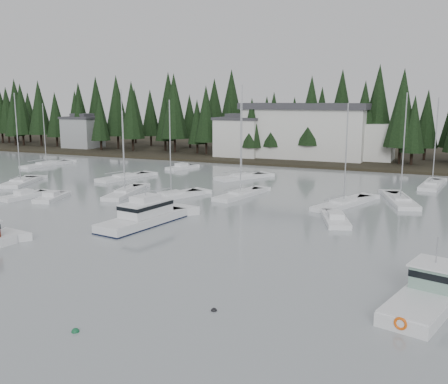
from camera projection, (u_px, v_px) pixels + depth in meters
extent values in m
cube|color=black|center=(343.00, 154.00, 112.93)|extent=(240.00, 54.00, 1.00)
cube|color=silver|center=(239.00, 138.00, 103.08)|extent=(9.00, 7.00, 7.50)
cube|color=#38383D|center=(240.00, 119.00, 102.34)|extent=(9.54, 7.42, 0.50)
cube|color=#38383D|center=(240.00, 116.00, 102.23)|extent=(4.95, 3.85, 0.80)
cube|color=#999EA0|center=(83.00, 133.00, 121.54)|extent=(8.00, 7.00, 7.00)
cube|color=#38383D|center=(82.00, 118.00, 120.85)|extent=(8.48, 7.42, 0.50)
cube|color=#38383D|center=(82.00, 115.00, 120.74)|extent=(4.40, 3.85, 0.80)
cube|color=silver|center=(305.00, 133.00, 100.40)|extent=(24.00, 10.00, 10.00)
cube|color=#38383D|center=(306.00, 106.00, 99.43)|extent=(25.00, 11.00, 1.20)
cube|color=silver|center=(367.00, 142.00, 97.73)|extent=(10.00, 8.00, 7.00)
cube|color=white|center=(143.00, 223.00, 49.17)|extent=(4.72, 10.67, 1.50)
cube|color=black|center=(143.00, 225.00, 49.19)|extent=(4.76, 10.73, 0.21)
cube|color=white|center=(146.00, 208.00, 49.33)|extent=(3.40, 5.69, 1.36)
cube|color=black|center=(146.00, 205.00, 49.27)|extent=(3.47, 5.75, 0.37)
cube|color=white|center=(146.00, 198.00, 49.15)|extent=(2.30, 2.94, 0.61)
cylinder|color=#A5A8AD|center=(145.00, 191.00, 49.01)|extent=(0.10, 0.10, 1.03)
cube|color=white|center=(425.00, 307.00, 29.55)|extent=(4.94, 8.75, 1.35)
cube|color=white|center=(425.00, 295.00, 29.42)|extent=(4.84, 8.58, 0.12)
cube|color=#7CA291|center=(435.00, 276.00, 30.55)|extent=(2.94, 3.01, 1.45)
cube|color=white|center=(436.00, 264.00, 30.41)|extent=(3.30, 3.41, 0.12)
cube|color=black|center=(435.00, 271.00, 30.50)|extent=(3.01, 3.07, 0.41)
cylinder|color=#A5A8AD|center=(437.00, 250.00, 30.25)|extent=(0.08, 0.08, 1.66)
torus|color=#F2590C|center=(400.00, 324.00, 26.29)|extent=(0.74, 0.33, 0.72)
cube|color=white|center=(240.00, 197.00, 63.52)|extent=(4.16, 9.56, 1.05)
cube|color=white|center=(240.00, 192.00, 63.40)|extent=(2.27, 3.42, 0.30)
cylinder|color=#A5A8AD|center=(241.00, 149.00, 62.39)|extent=(0.14, 0.14, 11.20)
cube|color=white|center=(344.00, 206.00, 58.14)|extent=(5.90, 10.91, 1.05)
cube|color=white|center=(344.00, 200.00, 58.02)|extent=(2.83, 4.00, 0.30)
cylinder|color=#A5A8AD|center=(346.00, 153.00, 57.00)|extent=(0.14, 0.14, 11.31)
cube|color=white|center=(242.00, 179.00, 77.74)|extent=(6.69, 9.07, 1.05)
cube|color=white|center=(242.00, 175.00, 77.62)|extent=(3.14, 3.56, 0.30)
cylinder|color=#A5A8AD|center=(242.00, 131.00, 76.37)|extent=(0.14, 0.14, 13.79)
cube|color=white|center=(124.00, 179.00, 77.41)|extent=(4.71, 9.85, 1.05)
cube|color=white|center=(124.00, 175.00, 77.29)|extent=(2.54, 3.56, 0.30)
cylinder|color=#A5A8AD|center=(122.00, 133.00, 76.10)|extent=(0.14, 0.14, 13.18)
cube|color=white|center=(21.00, 184.00, 72.98)|extent=(5.72, 8.82, 1.05)
cube|color=white|center=(21.00, 180.00, 72.86)|extent=(2.94, 3.38, 0.30)
cylinder|color=#A5A8AD|center=(17.00, 137.00, 71.73)|extent=(0.14, 0.14, 12.56)
cube|color=white|center=(125.00, 194.00, 64.94)|extent=(4.52, 10.19, 1.05)
cube|color=white|center=(125.00, 190.00, 64.82)|extent=(2.39, 3.65, 0.30)
cylinder|color=#A5A8AD|center=(124.00, 151.00, 63.90)|extent=(0.14, 0.14, 10.27)
cube|color=white|center=(400.00, 203.00, 59.84)|extent=(5.31, 10.01, 1.05)
cube|color=white|center=(400.00, 197.00, 59.72)|extent=(2.70, 3.68, 0.30)
cylinder|color=#A5A8AD|center=(404.00, 146.00, 58.60)|extent=(0.14, 0.14, 12.45)
cube|color=white|center=(47.00, 166.00, 92.72)|extent=(3.17, 10.67, 1.05)
cube|color=white|center=(46.00, 162.00, 92.60)|extent=(1.94, 3.69, 0.30)
cylinder|color=#A5A8AD|center=(44.00, 133.00, 91.62)|extent=(0.14, 0.14, 10.93)
cube|color=white|center=(432.00, 187.00, 70.75)|extent=(3.57, 9.66, 1.05)
cube|color=white|center=(432.00, 182.00, 70.63)|extent=(2.10, 3.39, 0.30)
cylinder|color=#A5A8AD|center=(436.00, 141.00, 69.55)|extent=(0.14, 0.14, 11.94)
cube|color=white|center=(171.00, 198.00, 62.69)|extent=(5.89, 9.28, 1.05)
cube|color=white|center=(171.00, 193.00, 62.57)|extent=(2.90, 3.53, 0.30)
cylinder|color=#A5A8AD|center=(170.00, 148.00, 61.52)|extent=(0.14, 0.14, 11.63)
cube|color=white|center=(24.00, 197.00, 62.59)|extent=(3.00, 6.41, 0.90)
cube|color=white|center=(24.00, 192.00, 62.46)|extent=(1.74, 2.16, 0.55)
cube|color=white|center=(335.00, 221.00, 50.32)|extent=(4.26, 7.00, 0.90)
cube|color=white|center=(336.00, 215.00, 50.19)|extent=(2.11, 2.50, 0.55)
cube|color=white|center=(181.00, 169.00, 88.51)|extent=(3.82, 6.37, 0.90)
cube|color=white|center=(181.00, 165.00, 88.38)|extent=(1.98, 2.26, 0.55)
cube|color=white|center=(52.00, 199.00, 61.56)|extent=(3.70, 6.07, 0.90)
cube|color=white|center=(51.00, 194.00, 61.43)|extent=(1.94, 2.16, 0.55)
sphere|color=#145933|center=(75.00, 332.00, 26.60)|extent=(0.43, 0.43, 0.43)
sphere|color=black|center=(214.00, 311.00, 29.24)|extent=(0.37, 0.37, 0.37)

